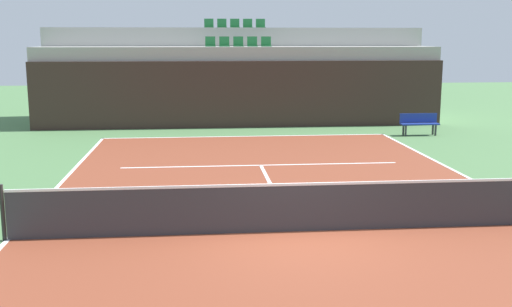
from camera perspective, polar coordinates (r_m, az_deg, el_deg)
The scene contains 13 objects.
ground_plane at distance 12.10m, azimuth 3.62°, elevation -7.29°, with size 80.00×80.00×0.00m, color #477042.
court_surface at distance 12.10m, azimuth 3.62°, elevation -7.27°, with size 11.00×24.00×0.01m, color brown.
baseline_far at distance 23.68m, azimuth -0.95°, elevation 1.62°, with size 11.00×0.10×0.00m, color white.
sideline_left at distance 12.48m, azimuth -22.16°, elevation -7.46°, with size 0.10×24.00×0.00m, color white.
service_line_far at distance 18.24m, azimuth 0.45°, elevation -1.10°, with size 8.26×0.10×0.00m, color white.
centre_service_line at distance 15.14m, azimuth 1.71°, elevation -3.55°, with size 0.10×6.40×0.00m, color white.
back_wall at distance 26.05m, azimuth -1.41°, elevation 5.53°, with size 17.49×0.30×2.81m, color #33231E.
stands_tier_lower at distance 27.37m, azimuth -1.62°, elevation 6.38°, with size 17.49×2.40×3.39m, color #9E9E99.
stands_tier_upper at distance 29.73m, azimuth -1.94°, elevation 7.53°, with size 17.49×2.40×4.24m, color #9E9E99.
seating_row_lower at distance 27.39m, azimuth -1.65°, elevation 10.20°, with size 2.91×0.44×0.44m.
seating_row_upper at distance 29.79m, azimuth -1.98°, elevation 11.85°, with size 2.91×0.44×0.44m.
tennis_net at distance 11.95m, azimuth 3.65°, elevation -4.97°, with size 11.08×0.08×1.07m.
player_bench at distance 24.81m, azimuth 14.97°, elevation 2.82°, with size 1.50×0.40×0.85m.
Camera 1 is at (-1.86, -11.36, 3.72)m, focal length 42.89 mm.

